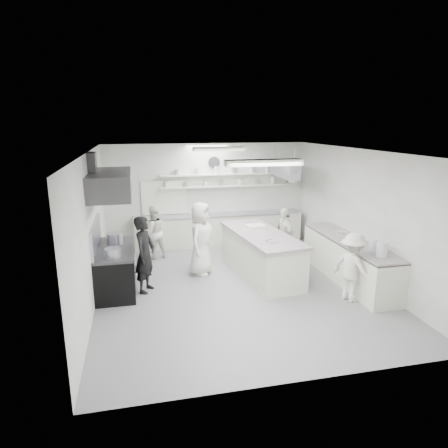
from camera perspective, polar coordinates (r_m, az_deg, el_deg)
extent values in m
cube|color=gray|center=(9.03, 1.69, -8.99)|extent=(6.00, 7.00, 0.02)
cube|color=silver|center=(8.31, 1.84, 10.50)|extent=(6.00, 7.00, 0.02)
cube|color=white|center=(11.90, -2.42, 4.33)|extent=(6.00, 0.04, 3.00)
cube|color=white|center=(5.39, 11.10, -8.49)|extent=(6.00, 0.04, 3.00)
cube|color=white|center=(8.34, -18.62, -0.76)|extent=(0.04, 7.00, 3.00)
cube|color=white|center=(9.72, 19.17, 1.26)|extent=(0.04, 7.00, 3.00)
cube|color=black|center=(9.00, -15.31, -6.44)|extent=(0.80, 1.80, 0.90)
cube|color=#3D3D3F|center=(8.53, -16.14, 5.59)|extent=(0.85, 2.00, 0.50)
cube|color=silver|center=(11.89, -0.69, -0.80)|extent=(5.00, 0.60, 0.92)
cube|color=silver|center=(11.87, 1.02, 5.55)|extent=(4.20, 0.26, 0.04)
cube|color=silver|center=(11.82, 1.02, 7.22)|extent=(4.20, 0.26, 0.04)
cube|color=black|center=(11.73, -8.68, 3.79)|extent=(1.30, 0.04, 1.00)
cylinder|color=white|center=(11.76, -1.47, 8.90)|extent=(0.32, 0.05, 0.32)
cube|color=silver|center=(9.65, 17.51, -5.06)|extent=(0.74, 3.30, 0.94)
cube|color=#ABAEB8|center=(11.27, 8.71, 7.73)|extent=(0.30, 1.60, 0.40)
cube|color=silver|center=(6.59, 5.78, 8.81)|extent=(1.30, 0.25, 0.10)
cube|color=silver|center=(10.06, -0.76, 10.78)|extent=(1.30, 0.25, 0.10)
cube|color=silver|center=(9.53, 5.32, -4.49)|extent=(1.35, 2.82, 1.00)
cylinder|color=#ABAEB8|center=(9.11, -15.48, -2.18)|extent=(0.35, 0.35, 0.30)
imported|color=black|center=(8.65, -11.35, -4.34)|extent=(0.62, 0.72, 1.67)
imported|color=silver|center=(10.77, -10.16, -1.17)|extent=(0.84, 0.74, 1.45)
imported|color=silver|center=(9.47, -3.40, -2.11)|extent=(0.93, 1.03, 1.77)
imported|color=silver|center=(10.06, 8.70, -1.94)|extent=(0.45, 0.94, 1.55)
imported|color=silver|center=(8.51, 18.05, -5.97)|extent=(0.84, 1.06, 1.43)
imported|color=#ABAEB8|center=(8.73, 6.88, -2.65)|extent=(0.33, 0.33, 0.06)
imported|color=silver|center=(9.60, 5.03, -1.05)|extent=(0.20, 0.20, 0.05)
imported|color=silver|center=(10.06, 16.64, -1.24)|extent=(0.30, 0.30, 0.06)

